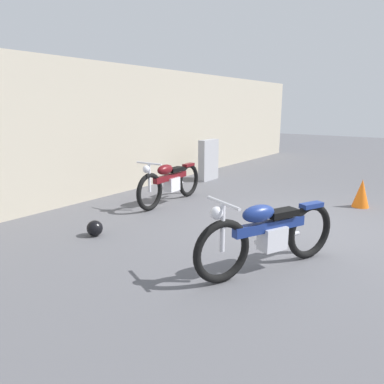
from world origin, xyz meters
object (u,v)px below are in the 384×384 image
Objects in this scene: motorcycle_maroon at (170,182)px; motorcycle_blue at (268,234)px; traffic_cone at (361,193)px; stone_marker at (208,160)px; helmet at (95,228)px.

motorcycle_blue reaches higher than motorcycle_maroon.
motorcycle_maroon is 1.05× the size of motorcycle_blue.
traffic_cone is 0.28× the size of motorcycle_blue.
stone_marker is 4.44× the size of helmet.
motorcycle_blue is at bearing -79.69° from helmet.
stone_marker is at bearing -167.60° from motorcycle_maroon.
motorcycle_maroon is at bearing -96.14° from motorcycle_blue.
motorcycle_blue is at bearing 56.34° from motorcycle_maroon.
traffic_cone is at bearing -35.01° from helmet.
motorcycle_blue is at bearing 175.41° from traffic_cone.
motorcycle_maroon reaches higher than traffic_cone.
helmet is 2.22m from motorcycle_maroon.
motorcycle_blue is (-3.67, 0.29, 0.18)m from traffic_cone.
helmet is at bearing 144.99° from traffic_cone.
motorcycle_maroon is (2.17, 0.31, 0.32)m from helmet.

